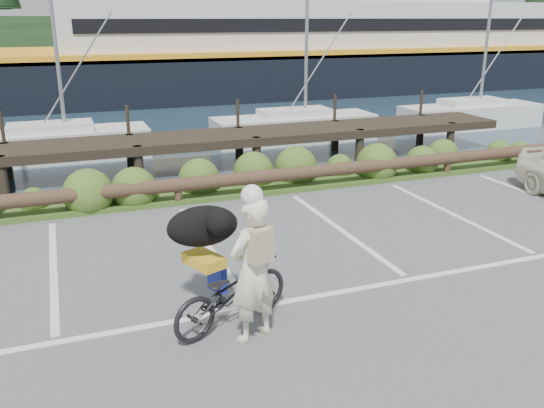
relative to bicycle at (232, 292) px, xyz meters
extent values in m
plane|color=#525254|center=(0.39, 0.75, -0.48)|extent=(72.00, 72.00, 0.00)
plane|color=#1A2D3E|center=(0.39, 48.75, -1.68)|extent=(160.00, 160.00, 0.00)
cube|color=#3D5B21|center=(0.39, 6.05, -0.43)|extent=(34.00, 1.60, 0.10)
imported|color=black|center=(0.00, 0.00, 0.00)|extent=(1.93, 1.29, 0.96)
imported|color=#ECE9C8|center=(0.16, -0.39, 0.46)|extent=(0.80, 0.68, 1.88)
ellipsoid|color=black|center=(-0.22, 0.54, 0.76)|extent=(0.81, 1.08, 0.56)
camera|label=1|loc=(-1.88, -6.53, 3.42)|focal=38.00mm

